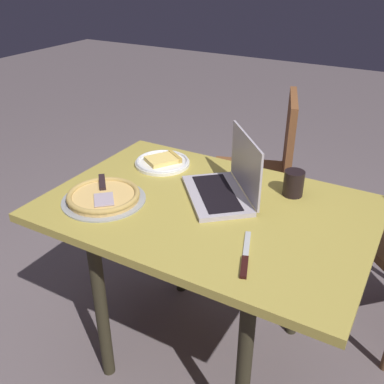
% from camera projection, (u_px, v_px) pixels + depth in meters
% --- Properties ---
extents(ground_plane, '(12.00, 12.00, 0.00)m').
position_uv_depth(ground_plane, '(205.00, 350.00, 1.97)').
color(ground_plane, '#6B5E61').
extents(dining_table, '(1.18, 0.81, 0.75)m').
position_uv_depth(dining_table, '(207.00, 226.00, 1.65)').
color(dining_table, '#AD9941').
rests_on(dining_table, ground_plane).
extents(laptop, '(0.38, 0.39, 0.24)m').
position_uv_depth(laptop, '(227.00, 184.00, 1.65)').
color(laptop, '#B3ABB5').
rests_on(laptop, dining_table).
extents(pizza_plate, '(0.24, 0.24, 0.04)m').
position_uv_depth(pizza_plate, '(163.00, 162.00, 1.92)').
color(pizza_plate, white).
rests_on(pizza_plate, dining_table).
extents(pizza_tray, '(0.31, 0.31, 0.04)m').
position_uv_depth(pizza_tray, '(104.00, 196.00, 1.64)').
color(pizza_tray, '#979A9D').
rests_on(pizza_tray, dining_table).
extents(table_knife, '(0.10, 0.23, 0.01)m').
position_uv_depth(table_knife, '(245.00, 258.00, 1.33)').
color(table_knife, '#B6B8B8').
rests_on(table_knife, dining_table).
extents(drink_cup, '(0.08, 0.08, 0.10)m').
position_uv_depth(drink_cup, '(294.00, 183.00, 1.66)').
color(drink_cup, black).
rests_on(drink_cup, dining_table).
extents(chair_near, '(0.56, 0.56, 0.92)m').
position_uv_depth(chair_near, '(264.00, 166.00, 2.48)').
color(chair_near, brown).
rests_on(chair_near, ground_plane).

